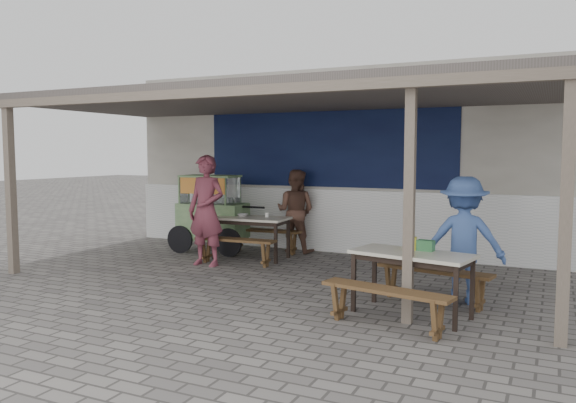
% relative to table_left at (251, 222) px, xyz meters
% --- Properties ---
extents(ground, '(60.00, 60.00, 0.00)m').
position_rel_table_left_xyz_m(ground, '(1.11, -1.70, -0.67)').
color(ground, slate).
rests_on(ground, ground).
extents(back_wall, '(9.00, 1.28, 3.50)m').
position_rel_table_left_xyz_m(back_wall, '(1.11, 1.88, 1.05)').
color(back_wall, beige).
rests_on(back_wall, ground).
extents(warung_roof, '(9.00, 4.21, 2.81)m').
position_rel_table_left_xyz_m(warung_roof, '(1.13, -0.80, 2.05)').
color(warung_roof, '#4F4844').
rests_on(warung_roof, ground).
extents(table_left, '(1.37, 0.77, 0.75)m').
position_rel_table_left_xyz_m(table_left, '(0.00, 0.00, 0.00)').
color(table_left, beige).
rests_on(table_left, ground).
extents(bench_left_street, '(1.45, 0.37, 0.45)m').
position_rel_table_left_xyz_m(bench_left_street, '(0.04, -0.62, -0.33)').
color(bench_left_street, brown).
rests_on(bench_left_street, ground).
extents(bench_left_wall, '(1.45, 0.37, 0.45)m').
position_rel_table_left_xyz_m(bench_left_wall, '(-0.04, 0.62, -0.33)').
color(bench_left_wall, brown).
rests_on(bench_left_wall, ground).
extents(table_right, '(1.47, 0.90, 0.75)m').
position_rel_table_left_xyz_m(table_right, '(3.43, -2.30, -0.00)').
color(table_right, beige).
rests_on(table_right, ground).
extents(bench_right_street, '(1.50, 0.57, 0.45)m').
position_rel_table_left_xyz_m(bench_right_street, '(3.30, -2.93, -0.33)').
color(bench_right_street, brown).
rests_on(bench_right_street, ground).
extents(bench_right_wall, '(1.50, 0.57, 0.45)m').
position_rel_table_left_xyz_m(bench_right_wall, '(3.56, -1.66, -0.33)').
color(bench_right_wall, brown).
rests_on(bench_right_wall, ground).
extents(vendor_cart, '(1.83, 0.81, 1.47)m').
position_rel_table_left_xyz_m(vendor_cart, '(-1.01, 0.27, 0.13)').
color(vendor_cart, '#85A870').
rests_on(vendor_cart, ground).
extents(patron_street_side, '(0.69, 0.47, 1.87)m').
position_rel_table_left_xyz_m(patron_street_side, '(-0.38, -0.86, 0.26)').
color(patron_street_side, brown).
rests_on(patron_street_side, ground).
extents(patron_wall_side, '(0.79, 0.62, 1.58)m').
position_rel_table_left_xyz_m(patron_wall_side, '(0.45, 0.93, 0.12)').
color(patron_wall_side, brown).
rests_on(patron_wall_side, ground).
extents(patron_right_table, '(1.14, 0.79, 1.61)m').
position_rel_table_left_xyz_m(patron_right_table, '(3.89, -1.45, 0.13)').
color(patron_right_table, '#405EA1').
rests_on(patron_right_table, ground).
extents(tissue_box, '(0.16, 0.16, 0.15)m').
position_rel_table_left_xyz_m(tissue_box, '(3.37, -2.11, 0.15)').
color(tissue_box, yellow).
rests_on(tissue_box, table_right).
extents(donation_box, '(0.20, 0.15, 0.13)m').
position_rel_table_left_xyz_m(donation_box, '(3.56, -2.13, 0.14)').
color(donation_box, '#347641').
rests_on(donation_box, table_right).
extents(condiment_jar, '(0.07, 0.07, 0.08)m').
position_rel_table_left_xyz_m(condiment_jar, '(0.25, 0.14, 0.12)').
color(condiment_jar, white).
rests_on(condiment_jar, table_left).
extents(condiment_bowl, '(0.22, 0.22, 0.05)m').
position_rel_table_left_xyz_m(condiment_bowl, '(-0.20, 0.06, 0.10)').
color(condiment_bowl, silver).
rests_on(condiment_bowl, table_left).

